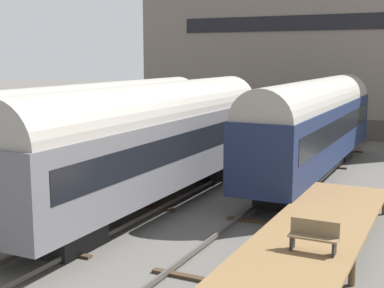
{
  "coord_description": "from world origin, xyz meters",
  "views": [
    {
      "loc": [
        11.59,
        -16.46,
        6.55
      ],
      "look_at": [
        0.0,
        7.21,
        2.2
      ],
      "focal_mm": 50.0,
      "sensor_mm": 36.0,
      "label": 1
    }
  ],
  "objects": [
    {
      "name": "train_car_navy",
      "position": [
        4.99,
        12.03,
        3.06
      ],
      "size": [
        2.86,
        18.58,
        5.33
      ],
      "color": "black",
      "rests_on": "ground"
    },
    {
      "name": "ground_plane",
      "position": [
        0.0,
        0.0,
        0.0
      ],
      "size": [
        200.0,
        200.0,
        0.0
      ],
      "primitive_type": "plane",
      "color": "#56544F"
    },
    {
      "name": "station_platform",
      "position": [
        7.89,
        -1.34,
        0.98
      ],
      "size": [
        3.17,
        15.92,
        1.05
      ],
      "color": "brown",
      "rests_on": "ground"
    },
    {
      "name": "warehouse_building",
      "position": [
        0.64,
        32.93,
        8.32
      ],
      "size": [
        30.09,
        13.06,
        16.64
      ],
      "color": "#46403A",
      "rests_on": "ground"
    },
    {
      "name": "track_left",
      "position": [
        -4.99,
        0.0,
        0.14
      ],
      "size": [
        2.6,
        60.0,
        0.26
      ],
      "color": "#4C4742",
      "rests_on": "ground"
    },
    {
      "name": "bench",
      "position": [
        8.31,
        -1.9,
        1.54
      ],
      "size": [
        1.4,
        0.4,
        0.91
      ],
      "color": "brown",
      "rests_on": "station_platform"
    },
    {
      "name": "train_car_brown",
      "position": [
        -4.99,
        6.24,
        2.94
      ],
      "size": [
        3.09,
        18.68,
        5.18
      ],
      "color": "black",
      "rests_on": "ground"
    },
    {
      "name": "track_middle",
      "position": [
        0.0,
        0.0,
        0.14
      ],
      "size": [
        2.6,
        60.0,
        0.26
      ],
      "color": "#4C4742",
      "rests_on": "ground"
    },
    {
      "name": "track_right",
      "position": [
        4.99,
        0.0,
        0.14
      ],
      "size": [
        2.6,
        60.0,
        0.26
      ],
      "color": "#4C4742",
      "rests_on": "ground"
    },
    {
      "name": "train_car_grey",
      "position": [
        0.0,
        3.38,
        3.07
      ],
      "size": [
        3.11,
        18.32,
        5.41
      ],
      "color": "black",
      "rests_on": "ground"
    }
  ]
}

